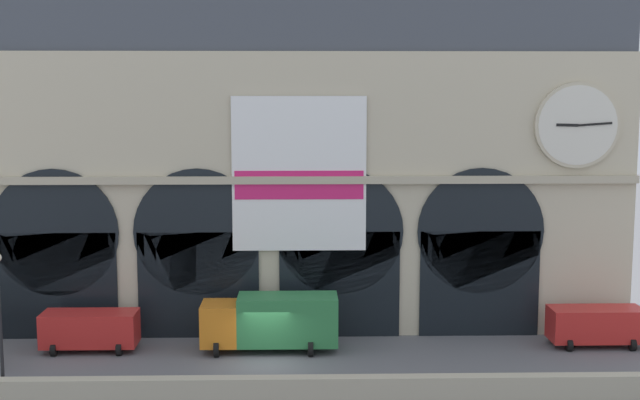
# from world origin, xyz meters

# --- Properties ---
(ground_plane) EXTENTS (200.00, 200.00, 0.00)m
(ground_plane) POSITION_xyz_m (0.00, 0.00, 0.00)
(ground_plane) COLOR slate
(quay_parapet_wall) EXTENTS (90.00, 0.70, 1.13)m
(quay_parapet_wall) POSITION_xyz_m (0.00, -5.17, 0.57)
(quay_parapet_wall) COLOR #B2A891
(quay_parapet_wall) RESTS_ON ground
(station_building) EXTENTS (42.61, 6.31, 20.01)m
(station_building) POSITION_xyz_m (0.03, 7.94, 9.78)
(station_building) COLOR beige
(station_building) RESTS_ON ground
(van_midwest) EXTENTS (5.20, 2.48, 2.20)m
(van_midwest) POSITION_xyz_m (-9.84, 2.54, 1.25)
(van_midwest) COLOR red
(van_midwest) RESTS_ON ground
(box_truck_center) EXTENTS (7.50, 2.91, 3.12)m
(box_truck_center) POSITION_xyz_m (0.22, 2.32, 1.70)
(box_truck_center) COLOR orange
(box_truck_center) RESTS_ON ground
(van_east) EXTENTS (5.20, 2.48, 2.20)m
(van_east) POSITION_xyz_m (18.47, 2.74, 1.25)
(van_east) COLOR red
(van_east) RESTS_ON ground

